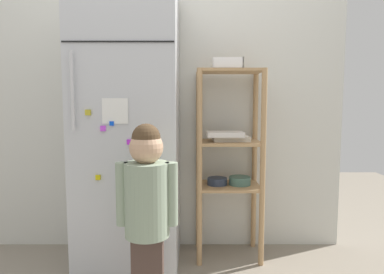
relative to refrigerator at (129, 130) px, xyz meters
The scene contains 6 objects.
ground_plane 0.92m from the refrigerator, ahead, with size 6.00×6.00×0.00m, color gray.
kitchen_wall_back 0.45m from the refrigerator, 56.93° to the left, with size 2.61×0.03×2.29m, color silver.
refrigerator is the anchor object (origin of this frame).
child_standing 0.64m from the refrigerator, 70.98° to the right, with size 0.31×0.23×0.97m.
pantry_shelf_unit 0.69m from the refrigerator, ahead, with size 0.44×0.33×1.29m.
fruit_bin 0.78m from the refrigerator, ahead, with size 0.20×0.17×0.08m.
Camera 1 is at (0.21, -2.25, 1.09)m, focal length 32.87 mm.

